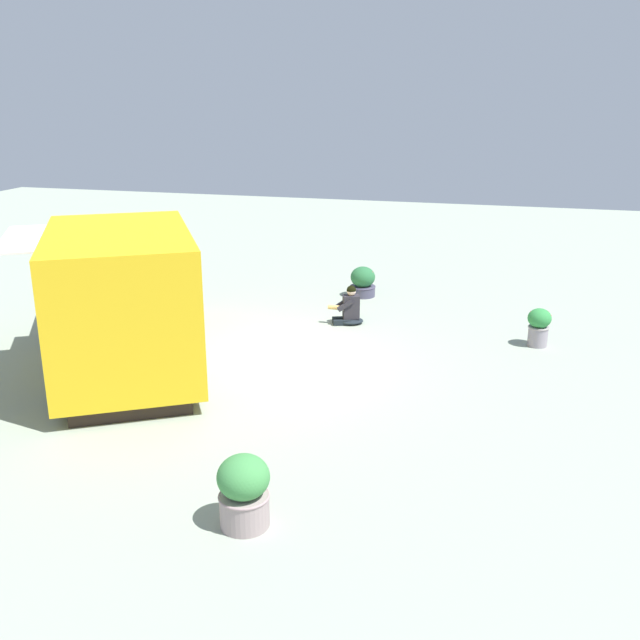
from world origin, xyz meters
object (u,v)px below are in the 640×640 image
(planter_flowering_far, at_px, (363,282))
(planter_flowering_side, at_px, (539,326))
(food_truck, at_px, (123,300))
(planter_flowering_near, at_px, (244,491))
(person_customer, at_px, (349,309))

(planter_flowering_far, relative_size, planter_flowering_side, 0.96)
(food_truck, relative_size, planter_flowering_near, 6.63)
(planter_flowering_side, bearing_deg, planter_flowering_near, -24.99)
(person_customer, height_order, planter_flowering_near, planter_flowering_near)
(person_customer, bearing_deg, planter_flowering_far, -175.65)
(planter_flowering_near, xyz_separation_m, planter_flowering_far, (-9.55, -0.67, -0.09))
(food_truck, bearing_deg, planter_flowering_near, 42.75)
(food_truck, xyz_separation_m, planter_flowering_far, (-5.47, 3.10, -0.86))
(planter_flowering_far, xyz_separation_m, planter_flowering_side, (2.53, 3.94, 0.06))
(planter_flowering_near, height_order, planter_flowering_far, planter_flowering_near)
(food_truck, distance_m, planter_flowering_far, 6.35)
(planter_flowering_near, height_order, planter_flowering_side, planter_flowering_near)
(person_customer, relative_size, planter_flowering_near, 0.96)
(food_truck, height_order, person_customer, food_truck)
(planter_flowering_near, bearing_deg, planter_flowering_side, 155.01)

